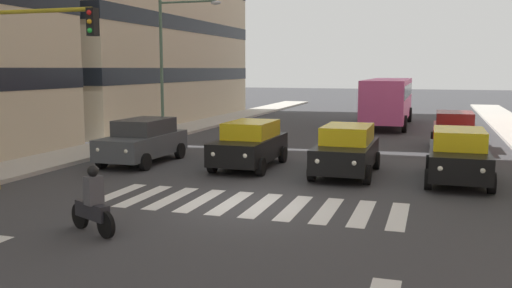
% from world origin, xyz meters
% --- Properties ---
extents(ground_plane, '(180.00, 180.00, 0.00)m').
position_xyz_m(ground_plane, '(0.00, 0.00, 0.00)').
color(ground_plane, '#38383A').
extents(crosswalk_markings, '(8.55, 2.80, 0.01)m').
position_xyz_m(crosswalk_markings, '(-0.00, 0.00, 0.00)').
color(crosswalk_markings, silver).
rests_on(crosswalk_markings, ground_plane).
extents(car_0, '(2.02, 4.44, 1.72)m').
position_xyz_m(car_0, '(-5.61, -4.95, 0.89)').
color(car_0, black).
rests_on(car_0, ground_plane).
extents(car_1, '(2.02, 4.44, 1.72)m').
position_xyz_m(car_1, '(-1.95, -5.11, 0.89)').
color(car_1, black).
rests_on(car_1, ground_plane).
extents(car_2, '(2.02, 4.44, 1.72)m').
position_xyz_m(car_2, '(1.71, -5.45, 0.89)').
color(car_2, black).
rests_on(car_2, ground_plane).
extents(car_3, '(2.02, 4.44, 1.72)m').
position_xyz_m(car_3, '(6.02, -5.11, 0.89)').
color(car_3, '#474C51').
rests_on(car_3, ground_plane).
extents(car_row2_0, '(2.02, 4.44, 1.72)m').
position_xyz_m(car_row2_0, '(-5.71, -12.60, 0.89)').
color(car_row2_0, maroon).
rests_on(car_row2_0, ground_plane).
extents(bus_behind_traffic, '(2.78, 10.50, 3.00)m').
position_xyz_m(bus_behind_traffic, '(-1.95, -22.68, 1.86)').
color(bus_behind_traffic, '#DB5193').
rests_on(bus_behind_traffic, ground_plane).
extents(motorcycle_with_rider, '(1.58, 0.82, 1.57)m').
position_xyz_m(motorcycle_with_rider, '(2.39, 3.62, 0.65)').
color(motorcycle_with_rider, black).
rests_on(motorcycle_with_rider, ground_plane).
extents(traffic_light_gantry, '(3.84, 0.36, 5.50)m').
position_xyz_m(traffic_light_gantry, '(6.80, 0.62, 3.66)').
color(traffic_light_gantry, '#AD991E').
rests_on(traffic_light_gantry, ground_plane).
extents(street_lamp_right, '(3.46, 0.28, 7.04)m').
position_xyz_m(street_lamp_right, '(8.27, -12.27, 4.52)').
color(street_lamp_right, '#4C6B56').
rests_on(street_lamp_right, sidewalk_right).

